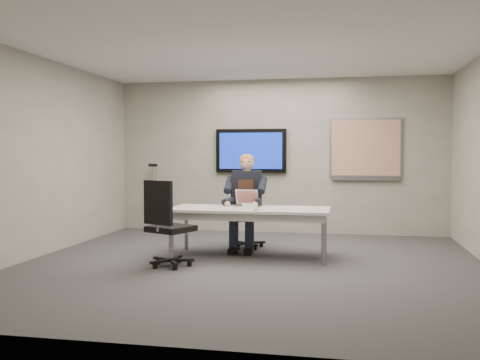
% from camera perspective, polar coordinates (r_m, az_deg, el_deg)
% --- Properties ---
extents(floor, '(6.00, 6.00, 0.02)m').
position_cam_1_polar(floor, '(6.97, 1.06, -9.09)').
color(floor, '#39393C').
rests_on(floor, ground).
extents(ceiling, '(6.00, 6.00, 0.02)m').
position_cam_1_polar(ceiling, '(6.96, 1.08, 14.10)').
color(ceiling, white).
rests_on(ceiling, wall_back).
extents(wall_back, '(6.00, 0.02, 2.80)m').
position_cam_1_polar(wall_back, '(9.79, 4.11, 2.54)').
color(wall_back, gray).
rests_on(wall_back, ground).
extents(wall_front, '(6.00, 0.02, 2.80)m').
position_cam_1_polar(wall_front, '(3.90, -6.57, 2.35)').
color(wall_front, gray).
rests_on(wall_front, ground).
extents(wall_left, '(0.02, 6.00, 2.80)m').
position_cam_1_polar(wall_left, '(7.91, -20.87, 2.35)').
color(wall_left, gray).
rests_on(wall_left, ground).
extents(conference_table, '(2.22, 0.95, 0.68)m').
position_cam_1_polar(conference_table, '(7.48, 1.04, -3.60)').
color(conference_table, silver).
rests_on(conference_table, ground).
extents(tv_display, '(1.30, 0.09, 0.80)m').
position_cam_1_polar(tv_display, '(9.81, 1.17, 3.13)').
color(tv_display, black).
rests_on(tv_display, wall_back).
extents(whiteboard, '(1.25, 0.08, 1.10)m').
position_cam_1_polar(whiteboard, '(9.70, 13.24, 3.25)').
color(whiteboard, gray).
rests_on(whiteboard, wall_back).
extents(office_chair_far, '(0.66, 0.66, 1.06)m').
position_cam_1_polar(office_chair_far, '(8.27, 0.72, -4.92)').
color(office_chair_far, black).
rests_on(office_chair_far, ground).
extents(office_chair_near, '(0.70, 0.70, 1.11)m').
position_cam_1_polar(office_chair_near, '(6.87, -7.64, -6.35)').
color(office_chair_near, black).
rests_on(office_chair_near, ground).
extents(seated_person, '(0.47, 0.81, 1.44)m').
position_cam_1_polar(seated_person, '(7.98, 0.52, -3.38)').
color(seated_person, '#202636').
rests_on(seated_person, office_chair_far).
extents(crutch, '(0.23, 0.49, 1.32)m').
position_cam_1_polar(crutch, '(10.19, -9.07, -1.72)').
color(crutch, '#9CA0A4').
rests_on(crutch, ground).
extents(laptop, '(0.36, 0.35, 0.24)m').
position_cam_1_polar(laptop, '(7.72, 0.63, -2.38)').
color(laptop, silver).
rests_on(laptop, conference_table).
extents(name_tent, '(0.23, 0.10, 0.09)m').
position_cam_1_polar(name_tent, '(7.25, 1.05, -2.82)').
color(name_tent, white).
rests_on(name_tent, conference_table).
extents(pen, '(0.05, 0.12, 0.01)m').
position_cam_1_polar(pen, '(7.11, 1.65, -3.25)').
color(pen, black).
rests_on(pen, conference_table).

